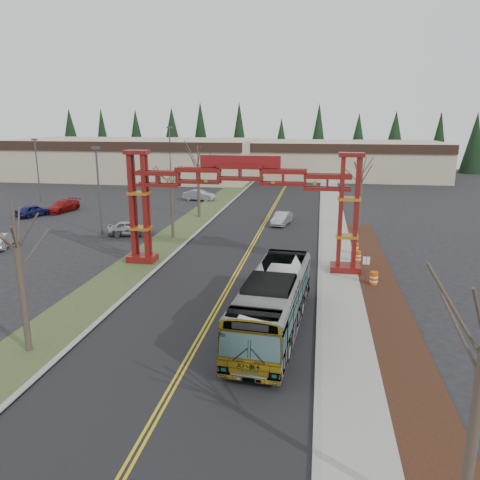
% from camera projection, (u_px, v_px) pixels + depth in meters
% --- Properties ---
extents(ground, '(200.00, 200.00, 0.00)m').
position_uv_depth(ground, '(167.00, 398.00, 19.28)').
color(ground, black).
rests_on(ground, ground).
extents(road, '(12.00, 110.00, 0.02)m').
position_uv_depth(road, '(253.00, 244.00, 43.14)').
color(road, black).
rests_on(road, ground).
extents(lane_line_left, '(0.12, 100.00, 0.01)m').
position_uv_depth(lane_line_left, '(252.00, 244.00, 43.16)').
color(lane_line_left, gold).
rests_on(lane_line_left, road).
extents(lane_line_right, '(0.12, 100.00, 0.01)m').
position_uv_depth(lane_line_right, '(254.00, 244.00, 43.12)').
color(lane_line_right, gold).
rests_on(lane_line_right, road).
extents(curb_right, '(0.30, 110.00, 0.15)m').
position_uv_depth(curb_right, '(320.00, 246.00, 42.12)').
color(curb_right, gray).
rests_on(curb_right, ground).
extents(sidewalk_right, '(2.60, 110.00, 0.14)m').
position_uv_depth(sidewalk_right, '(337.00, 247.00, 41.88)').
color(sidewalk_right, gray).
rests_on(sidewalk_right, ground).
extents(landscape_strip, '(2.60, 50.00, 0.12)m').
position_uv_depth(landscape_strip, '(390.00, 316.00, 27.14)').
color(landscape_strip, black).
rests_on(landscape_strip, ground).
extents(grass_median, '(4.00, 110.00, 0.08)m').
position_uv_depth(grass_median, '(170.00, 240.00, 44.44)').
color(grass_median, '#324723').
rests_on(grass_median, ground).
extents(curb_left, '(0.30, 110.00, 0.15)m').
position_uv_depth(curb_left, '(188.00, 241.00, 44.13)').
color(curb_left, gray).
rests_on(curb_left, ground).
extents(gateway_arch, '(18.20, 1.60, 8.90)m').
position_uv_depth(gateway_arch, '(240.00, 191.00, 34.97)').
color(gateway_arch, '#59100B').
rests_on(gateway_arch, ground).
extents(retail_building_west, '(46.00, 22.30, 7.50)m').
position_uv_depth(retail_building_west, '(136.00, 159.00, 91.93)').
color(retail_building_west, '#BBAE8F').
rests_on(retail_building_west, ground).
extents(retail_building_east, '(38.00, 20.30, 7.00)m').
position_uv_depth(retail_building_east, '(342.00, 159.00, 93.09)').
color(retail_building_east, '#BBAE8F').
rests_on(retail_building_east, ground).
extents(conifer_treeline, '(116.10, 5.60, 13.00)m').
position_uv_depth(conifer_treeline, '(296.00, 141.00, 105.44)').
color(conifer_treeline, black).
rests_on(conifer_treeline, ground).
extents(transit_bus, '(3.66, 12.01, 3.30)m').
position_uv_depth(transit_bus, '(273.00, 303.00, 25.01)').
color(transit_bus, '#ABACB3').
rests_on(transit_bus, ground).
extents(silver_sedan, '(2.24, 4.34, 1.36)m').
position_uv_depth(silver_sedan, '(282.00, 219.00, 51.05)').
color(silver_sedan, '#A5A8AD').
rests_on(silver_sedan, ground).
extents(parked_car_near_a, '(4.66, 2.77, 1.49)m').
position_uv_depth(parked_car_near_a, '(130.00, 228.00, 46.30)').
color(parked_car_near_a, '#A6A8AE').
rests_on(parked_car_near_a, ground).
extents(parked_car_near_b, '(2.62, 4.35, 1.35)m').
position_uv_depth(parked_car_near_b, '(1.00, 240.00, 41.87)').
color(parked_car_near_b, silver).
rests_on(parked_car_near_b, ground).
extents(parked_car_mid_a, '(2.97, 5.29, 1.45)m').
position_uv_depth(parked_car_mid_a, '(62.00, 206.00, 58.22)').
color(parked_car_mid_a, maroon).
rests_on(parked_car_mid_a, ground).
extents(parked_car_mid_b, '(3.14, 4.49, 1.42)m').
position_uv_depth(parked_car_mid_b, '(34.00, 211.00, 55.35)').
color(parked_car_mid_b, navy).
rests_on(parked_car_mid_b, ground).
extents(parked_car_far_a, '(4.75, 2.25, 1.50)m').
position_uv_depth(parked_car_far_a, '(199.00, 195.00, 66.47)').
color(parked_car_far_a, '#A3A4AA').
rests_on(parked_car_far_a, ground).
extents(bare_tree_median_near, '(3.18, 3.18, 7.54)m').
position_uv_depth(bare_tree_median_near, '(17.00, 246.00, 21.84)').
color(bare_tree_median_near, '#382D26').
rests_on(bare_tree_median_near, ground).
extents(bare_tree_median_mid, '(3.00, 3.00, 7.29)m').
position_uv_depth(bare_tree_median_mid, '(171.00, 184.00, 44.18)').
color(bare_tree_median_mid, '#382D26').
rests_on(bare_tree_median_mid, ground).
extents(bare_tree_median_far, '(3.36, 3.36, 8.35)m').
position_uv_depth(bare_tree_median_far, '(198.00, 165.00, 53.57)').
color(bare_tree_median_far, '#382D26').
rests_on(bare_tree_median_far, ground).
extents(bare_tree_right_far, '(3.13, 3.13, 7.91)m').
position_uv_depth(bare_tree_right_far, '(362.00, 174.00, 47.13)').
color(bare_tree_right_far, '#382D26').
rests_on(bare_tree_right_far, ground).
extents(light_pole_near, '(0.75, 0.37, 8.64)m').
position_uv_depth(light_pole_near, '(98.00, 185.00, 45.67)').
color(light_pole_near, '#3F3F44').
rests_on(light_pole_near, ground).
extents(light_pole_mid, '(0.75, 0.38, 8.65)m').
position_uv_depth(light_pole_mid, '(37.00, 166.00, 64.74)').
color(light_pole_mid, '#3F3F44').
rests_on(light_pole_mid, ground).
extents(light_pole_far, '(0.87, 0.44, 10.05)m').
position_uv_depth(light_pole_far, '(170.00, 152.00, 79.30)').
color(light_pole_far, '#3F3F44').
rests_on(light_pole_far, ground).
extents(street_sign, '(0.46, 0.06, 2.02)m').
position_uv_depth(street_sign, '(366.00, 265.00, 32.21)').
color(street_sign, '#3F3F44').
rests_on(street_sign, ground).
extents(barrel_south, '(0.55, 0.55, 1.01)m').
position_uv_depth(barrel_south, '(374.00, 279.00, 32.20)').
color(barrel_south, '#D24F0B').
rests_on(barrel_south, ground).
extents(barrel_mid, '(0.53, 0.53, 0.98)m').
position_uv_depth(barrel_mid, '(358.00, 257.00, 37.41)').
color(barrel_mid, '#D24F0B').
rests_on(barrel_mid, ground).
extents(barrel_north, '(0.57, 0.57, 1.06)m').
position_uv_depth(barrel_north, '(355.00, 249.00, 39.53)').
color(barrel_north, '#D24F0B').
rests_on(barrel_north, ground).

